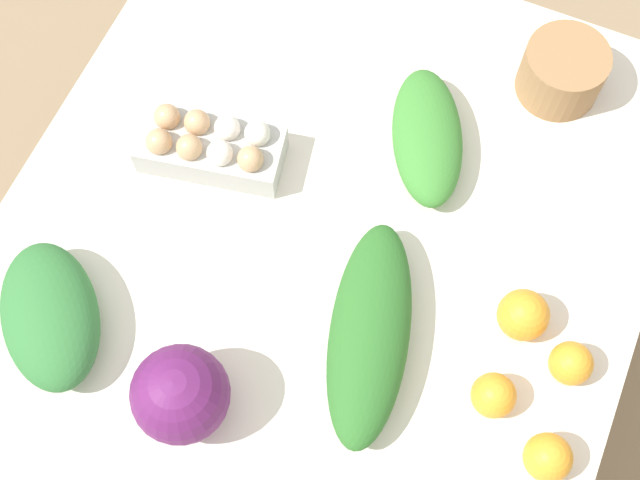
{
  "coord_description": "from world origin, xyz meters",
  "views": [
    {
      "loc": [
        -0.52,
        -0.22,
        2.08
      ],
      "look_at": [
        0.0,
        0.0,
        0.74
      ],
      "focal_mm": 50.0,
      "sensor_mm": 36.0,
      "label": 1
    }
  ],
  "objects_px": {
    "paper_bag": "(562,72)",
    "greens_bunch_kale": "(370,333)",
    "greens_bunch_beet_tops": "(50,316)",
    "orange_0": "(494,395)",
    "orange_1": "(548,457)",
    "orange_2": "(571,363)",
    "orange_3": "(523,315)",
    "greens_bunch_dandelion": "(427,137)",
    "cabbage_purple": "(180,394)",
    "egg_carton": "(210,146)"
  },
  "relations": [
    {
      "from": "egg_carton",
      "to": "greens_bunch_beet_tops",
      "type": "xyz_separation_m",
      "value": [
        -0.37,
        0.1,
        0.0
      ]
    },
    {
      "from": "egg_carton",
      "to": "orange_3",
      "type": "distance_m",
      "value": 0.58
    },
    {
      "from": "egg_carton",
      "to": "paper_bag",
      "type": "bearing_deg",
      "value": -154.66
    },
    {
      "from": "egg_carton",
      "to": "orange_1",
      "type": "height_order",
      "value": "egg_carton"
    },
    {
      "from": "orange_2",
      "to": "cabbage_purple",
      "type": "bearing_deg",
      "value": 118.74
    },
    {
      "from": "egg_carton",
      "to": "orange_3",
      "type": "height_order",
      "value": "egg_carton"
    },
    {
      "from": "egg_carton",
      "to": "paper_bag",
      "type": "height_order",
      "value": "paper_bag"
    },
    {
      "from": "egg_carton",
      "to": "orange_2",
      "type": "bearing_deg",
      "value": 158.81
    },
    {
      "from": "orange_2",
      "to": "orange_1",
      "type": "bearing_deg",
      "value": -176.22
    },
    {
      "from": "greens_bunch_dandelion",
      "to": "orange_2",
      "type": "xyz_separation_m",
      "value": [
        -0.28,
        -0.34,
        -0.01
      ]
    },
    {
      "from": "cabbage_purple",
      "to": "greens_bunch_kale",
      "type": "xyz_separation_m",
      "value": [
        0.2,
        -0.22,
        -0.03
      ]
    },
    {
      "from": "greens_bunch_kale",
      "to": "greens_bunch_dandelion",
      "type": "distance_m",
      "value": 0.36
    },
    {
      "from": "egg_carton",
      "to": "greens_bunch_kale",
      "type": "distance_m",
      "value": 0.42
    },
    {
      "from": "egg_carton",
      "to": "orange_0",
      "type": "xyz_separation_m",
      "value": [
        -0.21,
        -0.57,
        -0.01
      ]
    },
    {
      "from": "greens_bunch_kale",
      "to": "greens_bunch_beet_tops",
      "type": "relative_size",
      "value": 1.47
    },
    {
      "from": "greens_bunch_beet_tops",
      "to": "orange_3",
      "type": "height_order",
      "value": "greens_bunch_beet_tops"
    },
    {
      "from": "greens_bunch_dandelion",
      "to": "orange_3",
      "type": "relative_size",
      "value": 3.23
    },
    {
      "from": "paper_bag",
      "to": "greens_bunch_kale",
      "type": "bearing_deg",
      "value": 166.91
    },
    {
      "from": "egg_carton",
      "to": "orange_2",
      "type": "relative_size",
      "value": 3.8
    },
    {
      "from": "greens_bunch_kale",
      "to": "orange_2",
      "type": "bearing_deg",
      "value": -75.26
    },
    {
      "from": "cabbage_purple",
      "to": "greens_bunch_beet_tops",
      "type": "xyz_separation_m",
      "value": [
        0.03,
        0.25,
        -0.03
      ]
    },
    {
      "from": "egg_carton",
      "to": "orange_2",
      "type": "distance_m",
      "value": 0.68
    },
    {
      "from": "greens_bunch_dandelion",
      "to": "orange_1",
      "type": "xyz_separation_m",
      "value": [
        -0.43,
        -0.35,
        -0.0
      ]
    },
    {
      "from": "egg_carton",
      "to": "greens_bunch_kale",
      "type": "height_order",
      "value": "egg_carton"
    },
    {
      "from": "egg_carton",
      "to": "greens_bunch_kale",
      "type": "bearing_deg",
      "value": 140.66
    },
    {
      "from": "paper_bag",
      "to": "greens_bunch_beet_tops",
      "type": "distance_m",
      "value": 0.95
    },
    {
      "from": "greens_bunch_beet_tops",
      "to": "orange_0",
      "type": "distance_m",
      "value": 0.69
    },
    {
      "from": "egg_carton",
      "to": "paper_bag",
      "type": "xyz_separation_m",
      "value": [
        0.37,
        -0.5,
        0.01
      ]
    },
    {
      "from": "greens_bunch_dandelion",
      "to": "orange_3",
      "type": "xyz_separation_m",
      "value": [
        -0.24,
        -0.25,
        0.0
      ]
    },
    {
      "from": "greens_bunch_dandelion",
      "to": "orange_3",
      "type": "height_order",
      "value": "orange_3"
    },
    {
      "from": "orange_0",
      "to": "orange_2",
      "type": "relative_size",
      "value": 1.01
    },
    {
      "from": "cabbage_purple",
      "to": "orange_1",
      "type": "relative_size",
      "value": 2.03
    },
    {
      "from": "cabbage_purple",
      "to": "egg_carton",
      "type": "relative_size",
      "value": 0.57
    },
    {
      "from": "greens_bunch_kale",
      "to": "orange_1",
      "type": "distance_m",
      "value": 0.32
    },
    {
      "from": "orange_1",
      "to": "egg_carton",
      "type": "bearing_deg",
      "value": 68.4
    },
    {
      "from": "orange_2",
      "to": "greens_bunch_dandelion",
      "type": "bearing_deg",
      "value": 50.46
    },
    {
      "from": "greens_bunch_kale",
      "to": "orange_3",
      "type": "distance_m",
      "value": 0.24
    },
    {
      "from": "orange_3",
      "to": "greens_bunch_beet_tops",
      "type": "bearing_deg",
      "value": 113.4
    },
    {
      "from": "greens_bunch_dandelion",
      "to": "greens_bunch_beet_tops",
      "type": "relative_size",
      "value": 1.06
    },
    {
      "from": "cabbage_purple",
      "to": "orange_3",
      "type": "bearing_deg",
      "value": -52.55
    },
    {
      "from": "egg_carton",
      "to": "cabbage_purple",
      "type": "bearing_deg",
      "value": 99.41
    },
    {
      "from": "greens_bunch_kale",
      "to": "greens_bunch_dandelion",
      "type": "relative_size",
      "value": 1.38
    },
    {
      "from": "cabbage_purple",
      "to": "paper_bag",
      "type": "xyz_separation_m",
      "value": [
        0.77,
        -0.35,
        -0.02
      ]
    },
    {
      "from": "orange_0",
      "to": "orange_2",
      "type": "bearing_deg",
      "value": -44.72
    },
    {
      "from": "greens_bunch_kale",
      "to": "orange_1",
      "type": "xyz_separation_m",
      "value": [
        -0.07,
        -0.31,
        -0.01
      ]
    },
    {
      "from": "cabbage_purple",
      "to": "egg_carton",
      "type": "bearing_deg",
      "value": 20.56
    },
    {
      "from": "cabbage_purple",
      "to": "greens_bunch_dandelion",
      "type": "bearing_deg",
      "value": -17.47
    },
    {
      "from": "greens_bunch_dandelion",
      "to": "cabbage_purple",
      "type": "bearing_deg",
      "value": 162.53
    },
    {
      "from": "orange_0",
      "to": "greens_bunch_beet_tops",
      "type": "bearing_deg",
      "value": 103.0
    },
    {
      "from": "paper_bag",
      "to": "greens_bunch_kale",
      "type": "height_order",
      "value": "paper_bag"
    }
  ]
}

